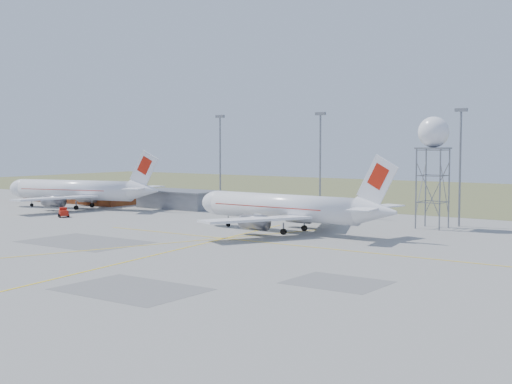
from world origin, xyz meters
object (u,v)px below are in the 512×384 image
Objects in this scene: radar_tower at (433,166)px; airliner_main at (287,208)px; baggage_tug at (64,213)px; fire_truck at (285,209)px; airliner_far at (78,190)px.

airliner_main is at bearing -132.79° from radar_tower.
airliner_main reaches higher than baggage_tug.
fire_truck is (-29.22, -1.04, -8.89)m from radar_tower.
radar_tower is 70.77m from baggage_tug.
baggage_tug is (12.03, -13.98, -3.28)m from airliner_far.
airliner_main reaches higher than fire_truck.
airliner_far is 2.00× the size of radar_tower.
fire_truck is at bearing -54.30° from airliner_main.
fire_truck is 3.27× the size of baggage_tug.
radar_tower is (17.35, 18.74, 6.71)m from airliner_main.
airliner_main is 1.99× the size of radar_tower.
baggage_tug is (-36.37, -23.60, -1.04)m from fire_truck.
airliner_far is 49.40m from fire_truck.
airliner_main is 26.40m from radar_tower.
airliner_far is (-60.27, 8.08, 0.06)m from airliner_main.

